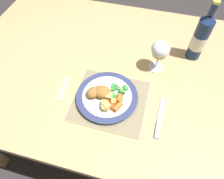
% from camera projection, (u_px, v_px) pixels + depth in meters
% --- Properties ---
extents(ground_plane, '(6.00, 6.00, 0.00)m').
position_uv_depth(ground_plane, '(114.00, 130.00, 1.54)').
color(ground_plane, '#383333').
extents(dining_table, '(1.49, 0.99, 0.74)m').
position_uv_depth(dining_table, '(116.00, 76.00, 1.00)').
color(dining_table, tan).
rests_on(dining_table, ground).
extents(placemat, '(0.30, 0.27, 0.01)m').
position_uv_depth(placemat, '(110.00, 100.00, 0.82)').
color(placemat, '#CCB789').
rests_on(placemat, dining_table).
extents(dinner_plate, '(0.25, 0.25, 0.02)m').
position_uv_depth(dinner_plate, '(107.00, 97.00, 0.82)').
color(dinner_plate, white).
rests_on(dinner_plate, placemat).
extents(breaded_croquettes, '(0.11, 0.08, 0.04)m').
position_uv_depth(breaded_croquettes, '(98.00, 92.00, 0.80)').
color(breaded_croquettes, '#A87033').
rests_on(breaded_croquettes, dinner_plate).
extents(green_beans_pile, '(0.08, 0.09, 0.02)m').
position_uv_depth(green_beans_pile, '(117.00, 92.00, 0.81)').
color(green_beans_pile, '#4CA84C').
rests_on(green_beans_pile, dinner_plate).
extents(glazed_carrots, '(0.06, 0.08, 0.02)m').
position_uv_depth(glazed_carrots, '(116.00, 103.00, 0.78)').
color(glazed_carrots, '#CC5119').
rests_on(glazed_carrots, dinner_plate).
extents(fork, '(0.02, 0.13, 0.01)m').
position_uv_depth(fork, '(63.00, 90.00, 0.85)').
color(fork, silver).
rests_on(fork, dining_table).
extents(table_knife, '(0.02, 0.19, 0.01)m').
position_uv_depth(table_knife, '(159.00, 120.00, 0.77)').
color(table_knife, silver).
rests_on(table_knife, dining_table).
extents(wine_glass, '(0.08, 0.08, 0.15)m').
position_uv_depth(wine_glass, '(160.00, 50.00, 0.84)').
color(wine_glass, silver).
rests_on(wine_glass, dining_table).
extents(bottle, '(0.07, 0.07, 0.29)m').
position_uv_depth(bottle, '(200.00, 38.00, 0.88)').
color(bottle, navy).
rests_on(bottle, dining_table).
extents(roast_potatoes, '(0.06, 0.08, 0.03)m').
position_uv_depth(roast_potatoes, '(107.00, 103.00, 0.77)').
color(roast_potatoes, '#E5BC66').
rests_on(roast_potatoes, dinner_plate).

